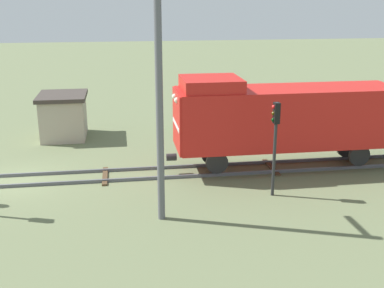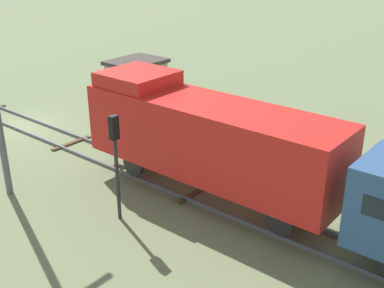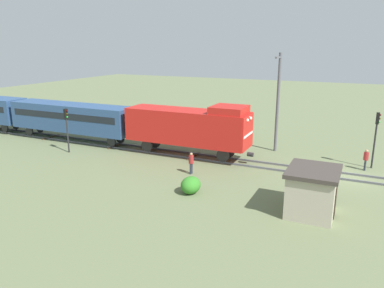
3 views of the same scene
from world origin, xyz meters
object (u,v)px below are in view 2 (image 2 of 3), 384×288
Objects in this scene: locomotive at (205,135)px; worker_by_signal at (222,134)px; traffic_signal_mid at (115,149)px; relay_hut at (137,80)px.

worker_by_signal is at bearing -152.72° from locomotive.
traffic_signal_mid is 2.47× the size of worker_by_signal.
traffic_signal_mid reaches higher than relay_hut.
locomotive is at bearing 156.23° from traffic_signal_mid.
locomotive reaches higher than worker_by_signal.
traffic_signal_mid is 7.87m from worker_by_signal.
locomotive is 13.81m from relay_hut.
locomotive reaches higher than relay_hut.
relay_hut reaches higher than worker_by_signal.
relay_hut is (-10.90, -10.02, -1.53)m from traffic_signal_mid.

